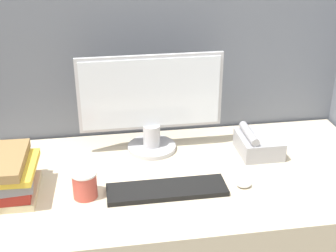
# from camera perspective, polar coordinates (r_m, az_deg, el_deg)

# --- Properties ---
(cubicle_panel_rear) EXTENTS (2.07, 0.04, 1.44)m
(cubicle_panel_rear) POSITION_cam_1_polar(r_m,az_deg,el_deg) (2.30, -0.48, -0.65)
(cubicle_panel_rear) COLOR slate
(cubicle_panel_rear) RESTS_ON ground_plane
(desk) EXTENTS (1.67, 0.81, 0.74)m
(desk) POSITION_cam_1_polar(r_m,az_deg,el_deg) (2.13, 1.38, -14.40)
(desk) COLOR beige
(desk) RESTS_ON ground_plane
(monitor) EXTENTS (0.62, 0.21, 0.44)m
(monitor) POSITION_cam_1_polar(r_m,az_deg,el_deg) (2.01, -2.09, 2.55)
(monitor) COLOR #B7B7BC
(monitor) RESTS_ON desk
(keyboard) EXTENTS (0.46, 0.13, 0.02)m
(keyboard) POSITION_cam_1_polar(r_m,az_deg,el_deg) (1.80, -0.14, -7.78)
(keyboard) COLOR black
(keyboard) RESTS_ON desk
(mouse) EXTENTS (0.06, 0.05, 0.02)m
(mouse) POSITION_cam_1_polar(r_m,az_deg,el_deg) (1.85, 9.23, -6.96)
(mouse) COLOR silver
(mouse) RESTS_ON desk
(coffee_cup) EXTENTS (0.10, 0.10, 0.11)m
(coffee_cup) POSITION_cam_1_polar(r_m,az_deg,el_deg) (1.78, -10.12, -7.02)
(coffee_cup) COLOR #BF4C3F
(coffee_cup) RESTS_ON desk
(book_stack) EXTENTS (0.25, 0.30, 0.17)m
(book_stack) POSITION_cam_1_polar(r_m,az_deg,el_deg) (1.85, -19.19, -5.75)
(book_stack) COLOR #C6B78C
(book_stack) RESTS_ON desk
(desk_telephone) EXTENTS (0.18, 0.20, 0.12)m
(desk_telephone) POSITION_cam_1_polar(r_m,az_deg,el_deg) (2.08, 10.92, -2.14)
(desk_telephone) COLOR #99999E
(desk_telephone) RESTS_ON desk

